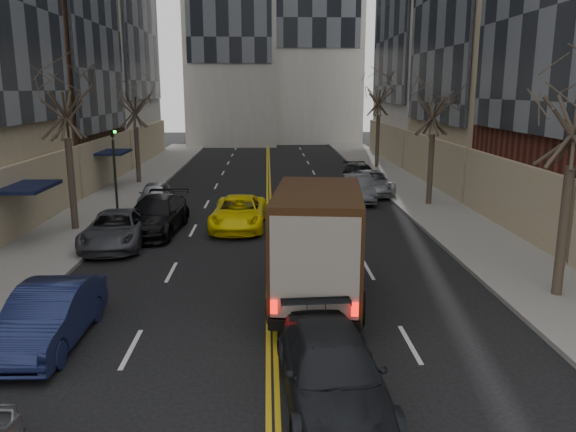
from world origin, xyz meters
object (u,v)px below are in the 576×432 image
at_px(observer_sedan, 332,372).
at_px(taxi, 239,213).
at_px(ups_truck, 318,245).
at_px(pedestrian, 295,231).

bearing_deg(observer_sedan, taxi, 96.50).
relative_size(ups_truck, observer_sedan, 1.32).
bearing_deg(taxi, ups_truck, -70.76).
bearing_deg(taxi, pedestrian, -56.75).
bearing_deg(ups_truck, taxi, 113.74).
height_order(observer_sedan, taxi, taxi).
bearing_deg(pedestrian, ups_truck, -156.03).
distance_m(observer_sedan, taxi, 15.31).
height_order(taxi, pedestrian, pedestrian).
height_order(ups_truck, observer_sedan, ups_truck).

